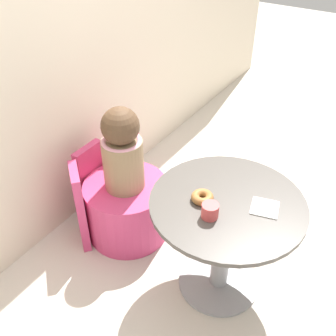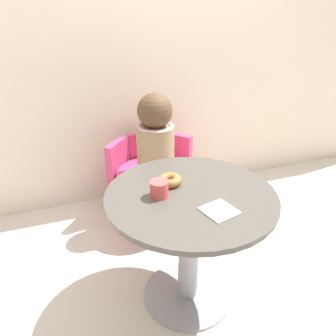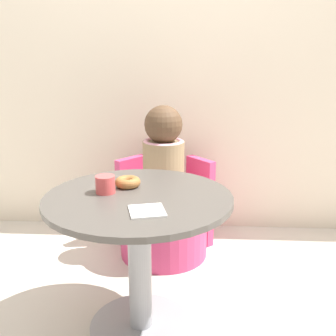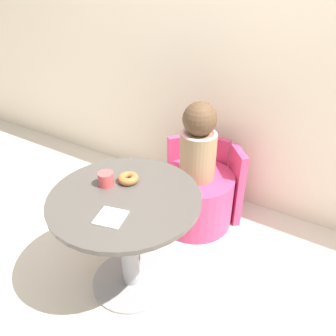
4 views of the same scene
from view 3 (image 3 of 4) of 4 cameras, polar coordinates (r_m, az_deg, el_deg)
name	(u,v)px [view 3 (image 3 of 4)]	position (r m, az deg, el deg)	size (l,w,h in m)	color
ground_plane	(158,324)	(1.94, -1.51, -21.64)	(12.00, 12.00, 0.00)	beige
back_wall	(171,53)	(2.67, 0.38, 16.31)	(6.00, 0.06, 2.40)	beige
round_table	(139,236)	(1.69, -4.20, -9.79)	(0.78, 0.78, 0.64)	#99999E
tub_chair	(164,224)	(2.43, -0.63, -8.15)	(0.53, 0.53, 0.39)	#D13D70
booth_backrest	(166,198)	(2.60, -0.30, -4.39)	(0.63, 0.23, 0.56)	#D13D70
child_figure	(163,152)	(2.28, -0.66, 2.28)	(0.24, 0.24, 0.53)	#937A56
donut	(128,182)	(1.72, -5.86, -2.04)	(0.11, 0.11, 0.04)	#9E6633
cup	(105,184)	(1.66, -9.06, -2.34)	(0.08, 0.08, 0.07)	#DB4C4C
paper_napkin	(147,211)	(1.45, -3.07, -6.23)	(0.16, 0.16, 0.01)	white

